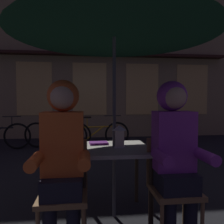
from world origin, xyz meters
TOP-DOWN VIEW (x-y plane):
  - ground_plane at (0.00, 0.00)m, footprint 60.00×60.00m
  - cafe_table at (0.00, 0.00)m, footprint 0.72×0.72m
  - patio_umbrella at (0.00, 0.00)m, footprint 2.10×2.10m
  - lantern at (0.05, -0.02)m, footprint 0.11×0.11m
  - chair_left at (-0.48, -0.37)m, footprint 0.40×0.40m
  - chair_right at (0.48, -0.37)m, footprint 0.40×0.40m
  - person_left_hooded at (-0.48, -0.43)m, footprint 0.45×0.56m
  - person_right_hooded at (0.48, -0.43)m, footprint 0.45×0.56m
  - shopfront_building at (-0.19, 5.40)m, footprint 10.00×0.93m
  - bicycle_second at (-1.10, 3.55)m, footprint 1.65×0.40m
  - bicycle_third at (-0.00, 3.46)m, footprint 1.67×0.29m
  - book at (-0.15, 0.17)m, footprint 0.21×0.16m
  - potted_plant at (2.12, 3.83)m, footprint 0.60×0.60m

SIDE VIEW (x-z plane):
  - ground_plane at x=0.00m, z-range 0.00..0.00m
  - bicycle_second at x=-1.10m, z-range -0.07..0.77m
  - bicycle_third at x=0.00m, z-range -0.07..0.77m
  - chair_left at x=-0.48m, z-range 0.05..0.92m
  - chair_right at x=0.48m, z-range 0.05..0.92m
  - potted_plant at x=2.12m, z-range 0.08..1.00m
  - cafe_table at x=0.00m, z-range 0.27..1.01m
  - book at x=-0.15m, z-range 0.74..0.76m
  - person_left_hooded at x=-0.48m, z-range 0.15..1.55m
  - person_right_hooded at x=0.48m, z-range 0.15..1.55m
  - lantern at x=0.05m, z-range 0.75..0.98m
  - patio_umbrella at x=0.00m, z-range 0.90..3.21m
  - shopfront_building at x=-0.19m, z-range -0.01..6.19m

